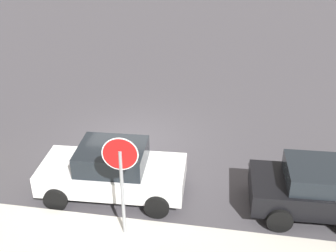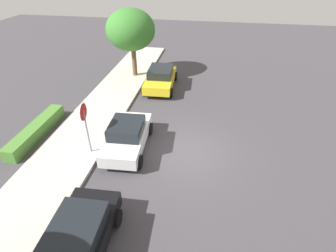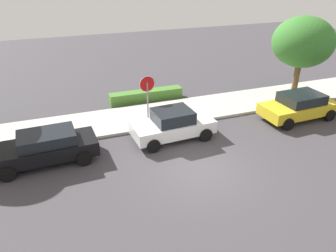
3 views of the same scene
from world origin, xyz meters
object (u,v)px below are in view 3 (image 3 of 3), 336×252
parked_car_white (173,124)px  street_tree_near_corner (303,42)px  parked_car_yellow (299,106)px  fire_hydrant (22,140)px  stop_sign (147,92)px  parked_car_black (45,147)px

parked_car_white → street_tree_near_corner: size_ratio=0.80×
parked_car_yellow → fire_hydrant: bearing=172.7°
stop_sign → fire_hydrant: bearing=-179.5°
parked_car_yellow → stop_sign: bearing=166.9°
parked_car_white → fire_hydrant: bearing=167.0°
fire_hydrant → parked_car_yellow: bearing=-7.3°
parked_car_white → street_tree_near_corner: street_tree_near_corner is taller
stop_sign → parked_car_white: size_ratio=0.69×
parked_car_yellow → street_tree_near_corner: size_ratio=0.85×
parked_car_white → parked_car_yellow: bearing=-1.8°
parked_car_yellow → fire_hydrant: parked_car_yellow is taller
stop_sign → parked_car_black: 5.51m
fire_hydrant → parked_car_black: bearing=-58.8°
street_tree_near_corner → fire_hydrant: street_tree_near_corner is taller
parked_car_yellow → fire_hydrant: size_ratio=5.93×
parked_car_black → parked_car_yellow: (13.08, -0.10, 0.01)m
parked_car_black → street_tree_near_corner: size_ratio=0.88×
parked_car_white → fire_hydrant: 7.06m
parked_car_yellow → parked_car_white: bearing=178.2°
stop_sign → street_tree_near_corner: size_ratio=0.55×
parked_car_black → parked_car_yellow: parked_car_yellow is taller
stop_sign → parked_car_yellow: size_ratio=0.65×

